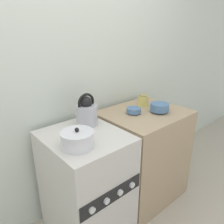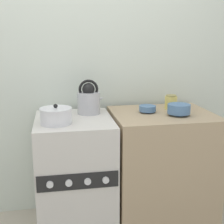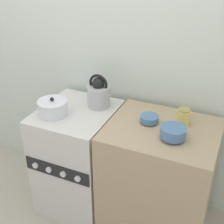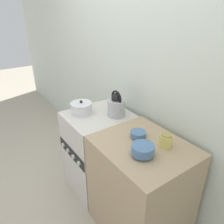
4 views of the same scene
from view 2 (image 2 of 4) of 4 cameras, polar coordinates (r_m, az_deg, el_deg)
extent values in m
cube|color=silver|center=(2.56, -7.77, 8.89)|extent=(7.00, 0.06, 2.50)
cube|color=beige|center=(2.39, -6.70, -11.55)|extent=(0.55, 0.62, 0.89)
cube|color=black|center=(2.06, -6.21, -12.52)|extent=(0.53, 0.01, 0.11)
cylinder|color=silver|center=(2.05, -11.28, -12.88)|extent=(0.04, 0.02, 0.04)
cylinder|color=silver|center=(2.05, -7.91, -12.74)|extent=(0.04, 0.02, 0.04)
cylinder|color=silver|center=(2.05, -4.47, -12.55)|extent=(0.04, 0.02, 0.04)
cylinder|color=silver|center=(2.07, -1.15, -12.33)|extent=(0.04, 0.02, 0.04)
cube|color=tan|center=(2.51, 8.87, -10.18)|extent=(0.75, 0.63, 0.90)
cylinder|color=#B2B2B7|center=(2.36, -4.28, 1.66)|extent=(0.17, 0.17, 0.16)
sphere|color=black|center=(2.34, -4.33, 4.18)|extent=(0.09, 0.09, 0.09)
torus|color=black|center=(2.34, -4.33, 4.15)|extent=(0.15, 0.02, 0.15)
cone|color=#B2B2B7|center=(2.37, -2.34, 2.32)|extent=(0.09, 0.04, 0.07)
cylinder|color=silver|center=(2.11, -10.20, -0.88)|extent=(0.21, 0.21, 0.09)
cylinder|color=silver|center=(2.10, -10.26, 0.54)|extent=(0.22, 0.22, 0.01)
sphere|color=black|center=(2.10, -10.29, 1.10)|extent=(0.03, 0.03, 0.03)
cylinder|color=#4C729E|center=(2.31, 12.08, -0.42)|extent=(0.07, 0.07, 0.01)
cylinder|color=#4C729E|center=(2.30, 12.13, 0.58)|extent=(0.16, 0.16, 0.07)
cylinder|color=#4C729E|center=(2.37, 6.49, 0.05)|extent=(0.06, 0.06, 0.01)
cylinder|color=#4C729E|center=(2.36, 6.51, 0.66)|extent=(0.13, 0.13, 0.04)
cylinder|color=#E0CC66|center=(2.50, 10.71, 1.69)|extent=(0.10, 0.10, 0.10)
cylinder|color=#998C4C|center=(2.49, 10.76, 2.95)|extent=(0.08, 0.08, 0.01)
camera|label=1|loc=(1.18, -46.42, 16.90)|focal=35.00mm
camera|label=3|loc=(1.38, 66.39, 29.95)|focal=50.00mm
camera|label=4|loc=(2.17, 48.95, 19.93)|focal=35.00mm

